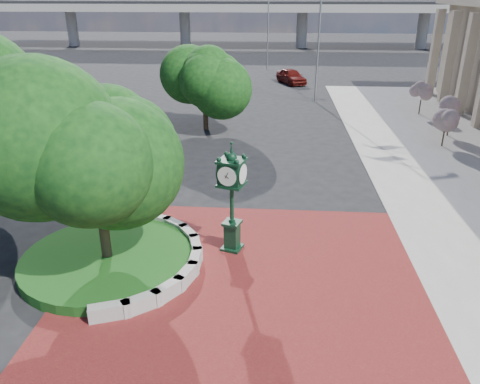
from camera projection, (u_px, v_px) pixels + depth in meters
name	position (u px, v px, depth m)	size (l,w,h in m)	color
ground	(246.00, 270.00, 16.62)	(200.00, 200.00, 0.00)	black
plaza	(244.00, 286.00, 15.70)	(12.00, 12.00, 0.04)	maroon
planter_wall	(170.00, 260.00, 16.70)	(2.96, 6.77, 0.54)	#9E9B93
grass_bed	(108.00, 260.00, 16.89)	(6.10, 6.10, 0.40)	#174413
overpass	(271.00, 7.00, 78.08)	(90.00, 12.00, 7.50)	#9E9B93
tree_planter	(96.00, 168.00, 15.49)	(5.20, 5.20, 6.33)	#38281C
tree_street	(205.00, 84.00, 32.08)	(4.40, 4.40, 5.45)	#38281C
post_clock	(232.00, 194.00, 17.02)	(1.06, 1.06, 4.24)	black
parked_car	(291.00, 76.00, 49.29)	(1.83, 4.54, 1.55)	#56100C
street_lamp_near	(321.00, 38.00, 39.45)	(2.03, 0.77, 9.25)	slate
street_lamp_far	(270.00, 29.00, 56.15)	(1.82, 0.71, 8.32)	slate
shrub_near	(446.00, 122.00, 29.07)	(1.20, 1.20, 2.20)	#38281C
shrub_mid	(451.00, 113.00, 31.20)	(1.20, 1.20, 2.20)	#38281C
shrub_far	(422.00, 95.00, 36.67)	(1.20, 1.20, 2.20)	#38281C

